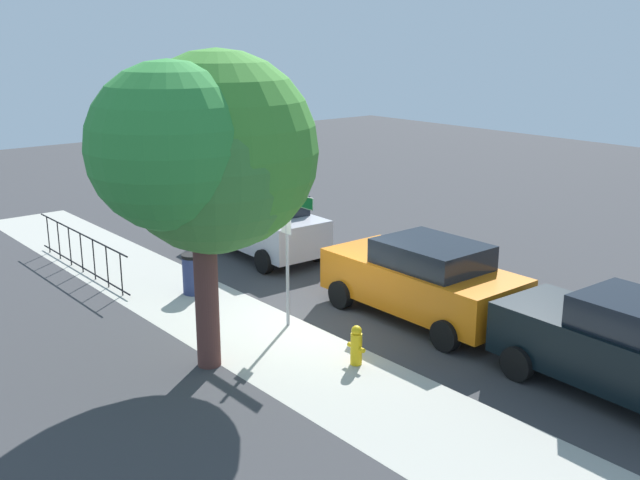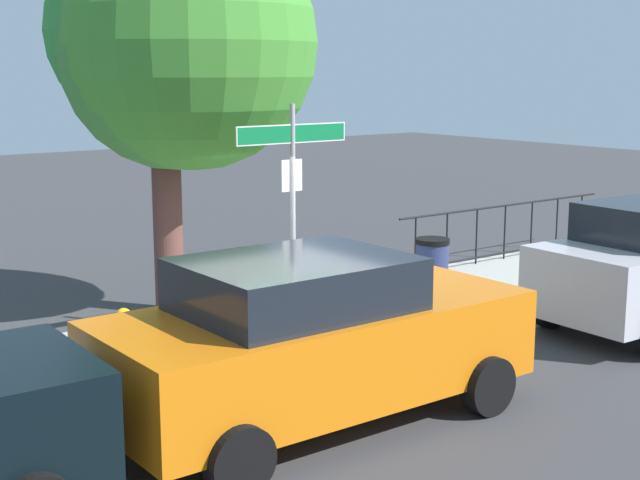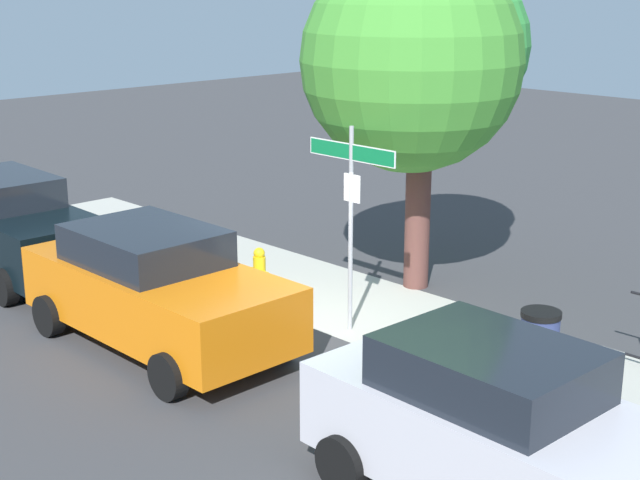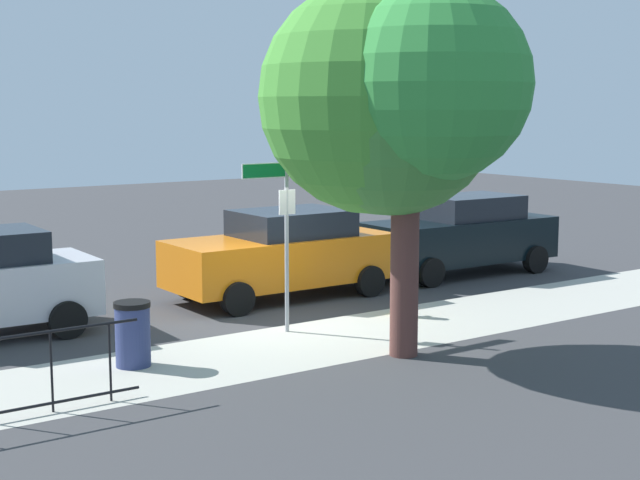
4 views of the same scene
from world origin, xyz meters
name	(u,v)px [view 2 (image 2 of 4)]	position (x,y,z in m)	size (l,w,h in m)	color
ground_plane	(288,352)	(0.00, 0.00, 0.00)	(60.00, 60.00, 0.00)	#38383A
sidewalk_strip	(345,307)	(2.00, 1.30, 0.00)	(24.00, 2.60, 0.00)	#ABA99D
street_sign	(293,177)	(0.38, 0.40, 2.23)	(1.73, 0.07, 3.18)	#9EA0A5
shade_tree	(175,45)	(-0.16, 2.57, 3.97)	(3.62, 4.34, 5.80)	#55322C
car_orange	(313,338)	(-1.15, -2.12, 0.90)	(4.57, 2.13, 1.77)	orange
iron_fence	(505,230)	(6.73, 2.30, 0.57)	(5.48, 0.04, 1.07)	black
fire_hydrant	(125,340)	(-2.01, 0.60, 0.38)	(0.42, 0.22, 0.78)	yellow
trash_bin	(432,268)	(3.45, 0.90, 0.49)	(0.55, 0.55, 0.98)	navy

